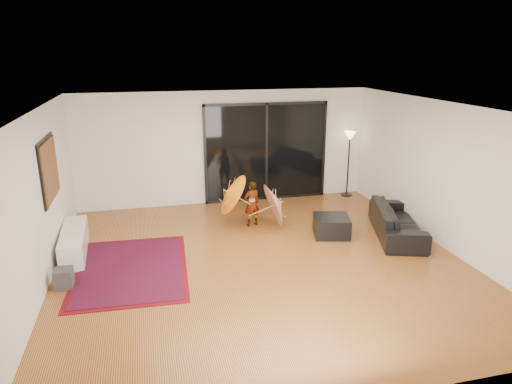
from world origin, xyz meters
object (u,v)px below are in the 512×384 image
object	(u,v)px
sofa	(397,221)
ottoman	(331,226)
child	(252,204)
media_console	(74,242)

from	to	relation	value
sofa	ottoman	bearing A→B (deg)	94.65
ottoman	child	world-z (taller)	child
sofa	media_console	bearing A→B (deg)	102.82
ottoman	child	xyz separation A→B (m)	(-1.44, 0.90, 0.29)
media_console	ottoman	bearing A→B (deg)	-6.45
ottoman	media_console	bearing A→B (deg)	176.59
sofa	child	size ratio (longest dim) A/B	2.11
sofa	ottoman	xyz separation A→B (m)	(-1.28, 0.31, -0.10)
sofa	child	xyz separation A→B (m)	(-2.71, 1.22, 0.19)
media_console	child	bearing A→B (deg)	6.89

